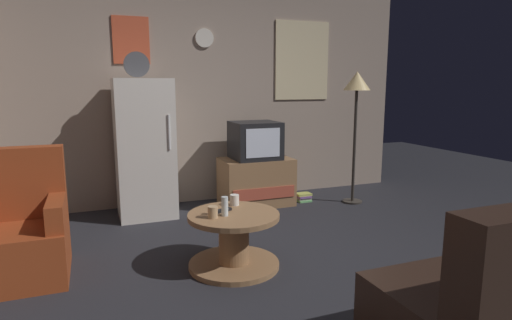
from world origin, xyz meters
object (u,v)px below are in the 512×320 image
Objects in this scene: tv_stand at (256,182)px; standing_lamp at (357,91)px; fridge at (144,148)px; book_stack at (303,197)px; wine_glass at (225,206)px; coffee_table at (234,240)px; armchair at (18,233)px; crt_tv at (255,140)px; mug_ceramic_white at (235,200)px; mug_ceramic_tan at (213,212)px; remote_control at (223,210)px.

standing_lamp is at bearing -16.50° from tv_stand.
book_stack is at bearing -3.82° from fridge.
fridge reaches higher than standing_lamp.
wine_glass is (-2.05, -1.31, -0.84)m from standing_lamp.
armchair is (-1.56, 0.43, 0.12)m from coffee_table.
crt_tv reaches higher than mug_ceramic_white.
crt_tv is at bearing -2.33° from fridge.
book_stack is at bearing 44.78° from mug_ceramic_tan.
mug_ceramic_white is (0.55, -1.45, -0.27)m from fridge.
wine_glass is 1.55m from armchair.
fridge is at bearing 102.73° from wine_glass.
standing_lamp reaches higher than mug_ceramic_tan.
mug_ceramic_tan reaches higher than coffee_table.
standing_lamp is 2.68m from mug_ceramic_tan.
armchair reaches higher than book_stack.
coffee_table is at bearing -70.07° from remote_control.
standing_lamp is 1.44m from book_stack.
crt_tv is 0.34× the size of standing_lamp.
wine_glass is 0.16× the size of armchair.
crt_tv is 0.56× the size of armchair.
tv_stand is 0.65m from book_stack.
fridge is 19.67× the size of mug_ceramic_white.
fridge is 1.81m from coffee_table.
standing_lamp is at bearing -16.29° from crt_tv.
tv_stand is 5.60× the size of remote_control.
coffee_table is 0.35m from mug_ceramic_white.
coffee_table is (-1.97, -1.28, -1.14)m from standing_lamp.
fridge is at bearing 81.80° from remote_control.
remote_control is (0.40, -1.60, -0.30)m from fridge.
coffee_table is 4.80× the size of remote_control.
coffee_table is at bearing -116.88° from tv_stand.
coffee_table reaches higher than book_stack.
fridge is 3.28× the size of crt_tv.
crt_tv is 2.96× the size of book_stack.
crt_tv is 1.96m from mug_ceramic_tan.
mug_ceramic_tan is at bearing -163.59° from coffee_table.
mug_ceramic_tan is (-0.18, -0.05, 0.27)m from coffee_table.
tv_stand is at bearing 163.50° from standing_lamp.
book_stack is (-0.54, 0.26, -1.31)m from standing_lamp.
crt_tv is (1.27, -0.05, 0.03)m from fridge.
mug_ceramic_tan is at bearing -169.52° from wine_glass.
standing_lamp is 2.58m from wine_glass.
wine_glass is at bearing -121.04° from remote_control.
standing_lamp is at bearing 8.34° from remote_control.
wine_glass is at bearing -122.90° from mug_ceramic_white.
armchair is 3.20m from book_stack.
standing_lamp reaches higher than coffee_table.
mug_ceramic_white is at bearing -69.42° from fridge.
tv_stand is 1.56× the size of crt_tv.
wine_glass reaches higher than remote_control.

